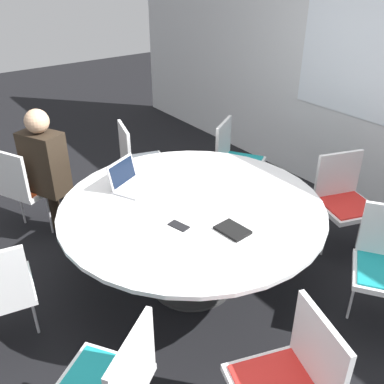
% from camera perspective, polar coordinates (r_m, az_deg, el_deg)
% --- Properties ---
extents(ground_plane, '(16.00, 16.00, 0.00)m').
position_cam_1_polar(ground_plane, '(3.50, 0.00, -11.92)').
color(ground_plane, black).
extents(wall_back, '(8.00, 0.07, 2.70)m').
position_cam_1_polar(wall_back, '(4.38, 24.02, 14.27)').
color(wall_back, silver).
rests_on(wall_back, ground_plane).
extents(conference_table, '(1.90, 1.90, 0.73)m').
position_cam_1_polar(conference_table, '(3.13, 0.00, -3.47)').
color(conference_table, '#333333').
rests_on(conference_table, ground_plane).
extents(chair_0, '(0.58, 0.57, 0.86)m').
position_cam_1_polar(chair_0, '(4.09, -21.59, 1.14)').
color(chair_0, white).
rests_on(chair_0, ground_plane).
extents(chair_2, '(0.59, 0.60, 0.86)m').
position_cam_1_polar(chair_2, '(2.26, -10.87, -23.83)').
color(chair_2, white).
rests_on(chair_2, ground_plane).
extents(chair_3, '(0.55, 0.54, 0.86)m').
position_cam_1_polar(chair_3, '(2.29, 13.12, -23.05)').
color(chair_3, white).
rests_on(chair_3, ground_plane).
extents(chair_5, '(0.54, 0.55, 0.86)m').
position_cam_1_polar(chair_5, '(3.82, 19.62, -0.53)').
color(chair_5, white).
rests_on(chair_5, ground_plane).
extents(chair_6, '(0.59, 0.60, 0.86)m').
position_cam_1_polar(chair_6, '(4.34, 5.74, 4.80)').
color(chair_6, white).
rests_on(chair_6, ground_plane).
extents(chair_7, '(0.54, 0.53, 0.86)m').
position_cam_1_polar(chair_7, '(4.32, -7.15, 4.57)').
color(chair_7, white).
rests_on(chair_7, ground_plane).
extents(person_0, '(0.42, 0.36, 1.21)m').
position_cam_1_polar(person_0, '(3.89, -18.84, 3.39)').
color(person_0, '#2D2319').
rests_on(person_0, ground_plane).
extents(laptop, '(0.36, 0.39, 0.21)m').
position_cam_1_polar(laptop, '(3.30, -8.32, 1.43)').
color(laptop, silver).
rests_on(laptop, conference_table).
extents(spiral_notebook, '(0.22, 0.17, 0.02)m').
position_cam_1_polar(spiral_notebook, '(2.79, 5.43, -5.07)').
color(spiral_notebook, black).
rests_on(spiral_notebook, conference_table).
extents(cell_phone, '(0.15, 0.10, 0.01)m').
position_cam_1_polar(cell_phone, '(2.83, -1.78, -4.52)').
color(cell_phone, black).
rests_on(cell_phone, conference_table).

